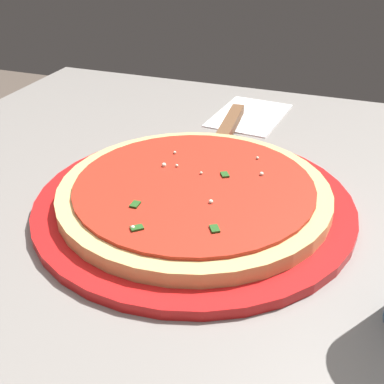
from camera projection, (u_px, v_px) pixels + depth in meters
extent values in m
cube|color=black|center=(97.00, 247.00, 1.16)|extent=(0.06, 0.06, 0.74)
cube|color=gray|center=(178.00, 242.00, 0.53)|extent=(0.95, 0.88, 0.03)
cylinder|color=red|center=(192.00, 203.00, 0.56)|extent=(0.35, 0.35, 0.01)
cylinder|color=#DBB26B|center=(192.00, 193.00, 0.55)|extent=(0.30, 0.30, 0.02)
cylinder|color=red|center=(192.00, 185.00, 0.55)|extent=(0.26, 0.26, 0.00)
sphere|color=#EFEACC|center=(257.00, 158.00, 0.59)|extent=(0.00, 0.00, 0.00)
sphere|color=#EFEACC|center=(164.00, 165.00, 0.58)|extent=(0.01, 0.01, 0.01)
sphere|color=#EFEACC|center=(211.00, 202.00, 0.51)|extent=(0.00, 0.00, 0.00)
sphere|color=#EFEACC|center=(262.00, 174.00, 0.56)|extent=(0.00, 0.00, 0.00)
sphere|color=#EFEACC|center=(202.00, 173.00, 0.56)|extent=(0.00, 0.00, 0.00)
sphere|color=#EFEACC|center=(177.00, 166.00, 0.58)|extent=(0.00, 0.00, 0.00)
sphere|color=#EFEACC|center=(175.00, 153.00, 0.61)|extent=(0.00, 0.00, 0.00)
sphere|color=#EFEACC|center=(133.00, 228.00, 0.47)|extent=(0.00, 0.00, 0.00)
cube|color=#23561E|center=(215.00, 229.00, 0.47)|extent=(0.01, 0.01, 0.00)
cube|color=#23561E|center=(225.00, 175.00, 0.56)|extent=(0.01, 0.01, 0.00)
cube|color=#23561E|center=(135.00, 204.00, 0.50)|extent=(0.01, 0.01, 0.00)
cube|color=#23561E|center=(137.00, 228.00, 0.47)|extent=(0.01, 0.01, 0.00)
cube|color=silver|center=(212.00, 160.00, 0.63)|extent=(0.10, 0.08, 0.00)
cube|color=brown|center=(230.00, 124.00, 0.72)|extent=(0.13, 0.03, 0.01)
cube|color=white|center=(249.00, 115.00, 0.80)|extent=(0.16, 0.11, 0.00)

